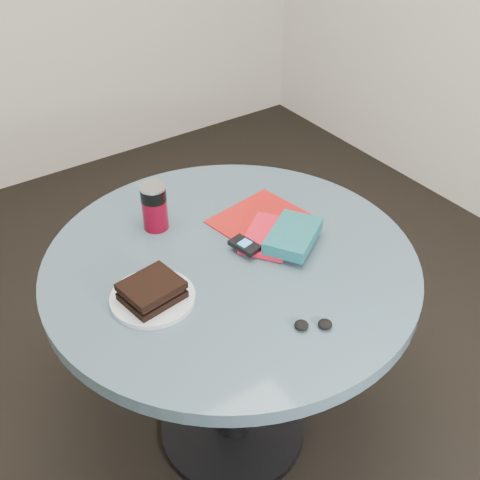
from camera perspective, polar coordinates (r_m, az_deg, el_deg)
ground at (r=2.15m, az=-0.69°, el=-17.58°), size 4.00×4.00×0.00m
table at (r=1.71m, az=-0.83°, el=-6.08°), size 1.00×1.00×0.75m
plate at (r=1.49m, az=-8.27°, el=-5.45°), size 0.27×0.27×0.01m
sandwich at (r=1.46m, az=-8.37°, el=-4.77°), size 0.15×0.13×0.05m
soda_can at (r=1.69m, az=-8.11°, el=3.12°), size 0.09×0.09×0.14m
pepper_grinder at (r=1.71m, az=-8.46°, el=3.01°), size 0.05×0.05×0.11m
magazine at (r=1.75m, az=1.67°, el=2.09°), size 0.28×0.23×0.00m
red_book at (r=1.66m, az=2.82°, el=0.37°), size 0.23×0.21×0.02m
novel at (r=1.62m, az=5.06°, el=0.41°), size 0.21×0.19×0.03m
mp3_player at (r=1.60m, az=0.45°, el=-0.50°), size 0.06×0.09×0.02m
headphones at (r=1.41m, az=6.96°, el=-7.98°), size 0.09×0.08×0.02m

